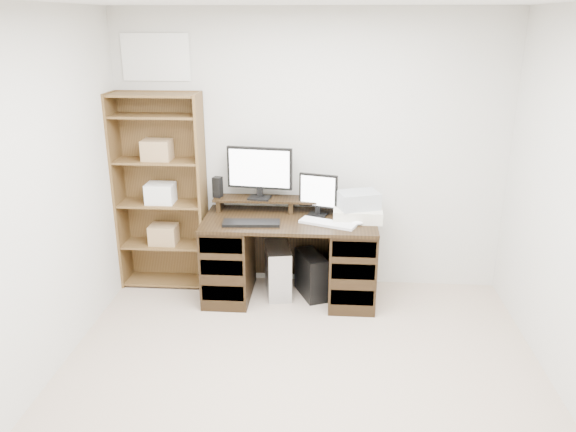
# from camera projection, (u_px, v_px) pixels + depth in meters

# --- Properties ---
(room) EXTENTS (3.54, 4.04, 2.54)m
(room) POSITION_uv_depth(u_px,v_px,m) (298.00, 233.00, 3.16)
(room) COLOR tan
(room) RESTS_ON ground
(desk) EXTENTS (1.50, 0.70, 0.75)m
(desk) POSITION_uv_depth(u_px,v_px,m) (290.00, 257.00, 5.00)
(desk) COLOR black
(desk) RESTS_ON ground
(riser_shelf) EXTENTS (1.40, 0.22, 0.12)m
(riser_shelf) POSITION_uv_depth(u_px,v_px,m) (291.00, 201.00, 5.04)
(riser_shelf) COLOR black
(riser_shelf) RESTS_ON desk
(monitor_wide) EXTENTS (0.59, 0.17, 0.46)m
(monitor_wide) POSITION_uv_depth(u_px,v_px,m) (260.00, 170.00, 4.96)
(monitor_wide) COLOR black
(monitor_wide) RESTS_ON riser_shelf
(monitor_small) EXTENTS (0.34, 0.17, 0.38)m
(monitor_small) POSITION_uv_depth(u_px,v_px,m) (318.00, 193.00, 4.90)
(monitor_small) COLOR black
(monitor_small) RESTS_ON desk
(speaker) EXTENTS (0.09, 0.09, 0.19)m
(speaker) POSITION_uv_depth(u_px,v_px,m) (218.00, 187.00, 5.05)
(speaker) COLOR black
(speaker) RESTS_ON riser_shelf
(keyboard_black) EXTENTS (0.49, 0.19, 0.03)m
(keyboard_black) POSITION_uv_depth(u_px,v_px,m) (251.00, 223.00, 4.74)
(keyboard_black) COLOR black
(keyboard_black) RESTS_ON desk
(keyboard_white) EXTENTS (0.50, 0.31, 0.02)m
(keyboard_white) POSITION_uv_depth(u_px,v_px,m) (328.00, 223.00, 4.74)
(keyboard_white) COLOR silver
(keyboard_white) RESTS_ON desk
(mouse) EXTENTS (0.11, 0.09, 0.04)m
(mouse) POSITION_uv_depth(u_px,v_px,m) (357.00, 223.00, 4.72)
(mouse) COLOR white
(mouse) RESTS_ON desk
(printer) EXTENTS (0.42, 0.32, 0.10)m
(printer) POSITION_uv_depth(u_px,v_px,m) (358.00, 214.00, 4.85)
(printer) COLOR beige
(printer) RESTS_ON desk
(basket) EXTENTS (0.39, 0.33, 0.14)m
(basket) POSITION_uv_depth(u_px,v_px,m) (358.00, 200.00, 4.81)
(basket) COLOR #989EA2
(basket) RESTS_ON printer
(tower_silver) EXTENTS (0.29, 0.49, 0.46)m
(tower_silver) POSITION_uv_depth(u_px,v_px,m) (278.00, 270.00, 5.12)
(tower_silver) COLOR #AEB1B5
(tower_silver) RESTS_ON ground
(tower_black) EXTENTS (0.32, 0.44, 0.40)m
(tower_black) POSITION_uv_depth(u_px,v_px,m) (311.00, 275.00, 5.09)
(tower_black) COLOR black
(tower_black) RESTS_ON ground
(bookshelf) EXTENTS (0.80, 0.30, 1.80)m
(bookshelf) POSITION_uv_depth(u_px,v_px,m) (161.00, 190.00, 5.11)
(bookshelf) COLOR brown
(bookshelf) RESTS_ON ground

